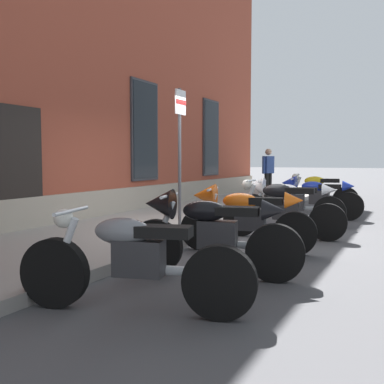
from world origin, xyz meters
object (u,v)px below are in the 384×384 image
at_px(motorcycle_orange_sport, 242,215).
at_px(motorcycle_black_naked, 282,210).
at_px(motorcycle_yellow_naked, 318,193).
at_px(pedestrian_blue_top, 268,170).
at_px(motorcycle_blue_sport, 314,195).
at_px(motorcycle_white_sport, 286,200).
at_px(parking_sign, 180,138).
at_px(motorcycle_black_sport, 207,230).
at_px(motorcycle_grey_naked, 132,261).

distance_m(motorcycle_orange_sport, motorcycle_black_naked, 1.42).
xyz_separation_m(motorcycle_yellow_naked, pedestrian_blue_top, (2.23, 2.02, 0.53)).
height_order(motorcycle_black_naked, motorcycle_blue_sport, motorcycle_black_naked).
height_order(motorcycle_orange_sport, motorcycle_white_sport, motorcycle_orange_sport).
bearing_deg(motorcycle_blue_sport, motorcycle_white_sport, 170.30).
bearing_deg(parking_sign, pedestrian_blue_top, 3.77).
xyz_separation_m(motorcycle_black_naked, parking_sign, (-0.40, 1.79, 1.26)).
xyz_separation_m(motorcycle_orange_sport, motorcycle_black_naked, (1.40, -0.23, -0.06)).
height_order(motorcycle_black_sport, motorcycle_orange_sport, motorcycle_black_sport).
distance_m(motorcycle_grey_naked, pedestrian_blue_top, 11.19).
height_order(motorcycle_black_sport, parking_sign, parking_sign).
distance_m(motorcycle_black_sport, motorcycle_blue_sport, 5.88).
bearing_deg(motorcycle_grey_naked, motorcycle_black_sport, -3.81).
xyz_separation_m(motorcycle_orange_sport, motorcycle_white_sport, (2.84, 0.07, -0.01)).
distance_m(motorcycle_grey_naked, motorcycle_blue_sport, 7.29).
xyz_separation_m(motorcycle_black_sport, parking_sign, (2.55, 1.70, 1.20)).
bearing_deg(motorcycle_black_naked, motorcycle_yellow_naked, 3.01).
distance_m(motorcycle_grey_naked, parking_sign, 4.45).
height_order(motorcycle_black_sport, motorcycle_yellow_naked, motorcycle_black_sport).
relative_size(motorcycle_white_sport, motorcycle_blue_sport, 1.06).
bearing_deg(motorcycle_yellow_naked, motorcycle_blue_sport, -172.62).
bearing_deg(motorcycle_blue_sport, motorcycle_grey_naked, 178.91).
bearing_deg(parking_sign, motorcycle_grey_naked, -157.84).
height_order(motorcycle_white_sport, pedestrian_blue_top, pedestrian_blue_top).
relative_size(motorcycle_black_sport, pedestrian_blue_top, 1.30).
distance_m(motorcycle_white_sport, pedestrian_blue_top, 5.57).
xyz_separation_m(motorcycle_grey_naked, motorcycle_white_sport, (5.79, 0.12, 0.07)).
relative_size(motorcycle_white_sport, pedestrian_blue_top, 1.38).
bearing_deg(motorcycle_orange_sport, motorcycle_white_sport, 1.39).
bearing_deg(parking_sign, motorcycle_orange_sport, -122.60).
height_order(motorcycle_yellow_naked, parking_sign, parking_sign).
bearing_deg(motorcycle_black_naked, motorcycle_white_sport, 11.61).
relative_size(motorcycle_grey_naked, parking_sign, 0.86).
height_order(motorcycle_blue_sport, motorcycle_yellow_naked, motorcycle_yellow_naked).
bearing_deg(motorcycle_black_naked, motorcycle_orange_sport, 170.78).
relative_size(motorcycle_yellow_naked, pedestrian_blue_top, 1.27).
height_order(motorcycle_grey_naked, motorcycle_white_sport, motorcycle_white_sport).
xyz_separation_m(motorcycle_grey_naked, motorcycle_yellow_naked, (8.75, 0.05, 0.02)).
height_order(motorcycle_grey_naked, motorcycle_yellow_naked, motorcycle_yellow_naked).
xyz_separation_m(motorcycle_orange_sport, motorcycle_yellow_naked, (5.80, 0.00, -0.06)).
relative_size(motorcycle_orange_sport, motorcycle_blue_sport, 0.97).
xyz_separation_m(motorcycle_white_sport, motorcycle_yellow_naked, (2.96, -0.06, -0.05)).
distance_m(motorcycle_blue_sport, pedestrian_blue_top, 4.33).
relative_size(pedestrian_blue_top, parking_sign, 0.63).
xyz_separation_m(pedestrian_blue_top, parking_sign, (-7.03, -0.46, 0.73)).
distance_m(motorcycle_grey_naked, motorcycle_orange_sport, 2.95).
bearing_deg(parking_sign, motorcycle_blue_sport, -27.64).
bearing_deg(motorcycle_orange_sport, motorcycle_black_naked, -9.22).
distance_m(motorcycle_white_sport, parking_sign, 2.66).
bearing_deg(motorcycle_white_sport, motorcycle_grey_naked, -178.85).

